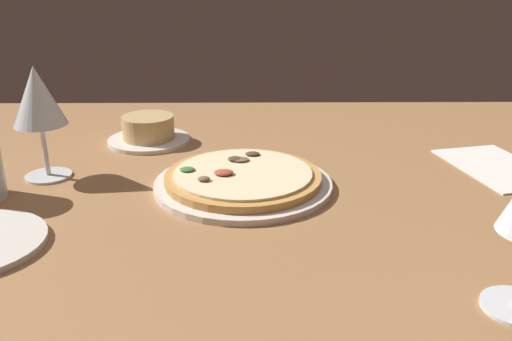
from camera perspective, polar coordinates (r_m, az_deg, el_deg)
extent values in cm
cube|color=#996B42|center=(85.48, 1.35, -3.26)|extent=(150.00, 110.00, 4.00)
cylinder|color=silver|center=(85.52, -1.35, -1.43)|extent=(27.69, 27.69, 1.00)
cylinder|color=#C68C47|center=(85.11, -1.35, -0.74)|extent=(24.31, 24.31, 1.20)
cylinder|color=beige|center=(84.81, -1.36, -0.24)|extent=(21.44, 21.44, 0.40)
ellipsoid|color=brown|center=(89.24, -1.66, 1.16)|extent=(2.88, 2.37, 0.47)
ellipsoid|color=#387033|center=(85.70, -7.16, 0.13)|extent=(2.32, 2.09, 0.45)
ellipsoid|color=#4C3828|center=(91.79, -0.37, 1.77)|extent=(2.42, 1.92, 0.52)
ellipsoid|color=#AD4733|center=(83.91, -3.37, -0.12)|extent=(2.97, 2.36, 0.68)
ellipsoid|color=#4C3828|center=(89.37, -2.20, 1.23)|extent=(2.36, 2.11, 0.59)
ellipsoid|color=brown|center=(81.46, -5.44, -0.85)|extent=(1.86, 1.48, 0.68)
cylinder|color=silver|center=(108.66, -11.03, 3.11)|extent=(15.77, 15.77, 0.80)
cylinder|color=tan|center=(107.90, -11.13, 4.43)|extent=(9.91, 9.91, 4.43)
cylinder|color=silver|center=(95.83, -20.72, -0.50)|extent=(7.38, 7.38, 0.40)
cylinder|color=silver|center=(94.39, -21.06, 1.99)|extent=(0.80, 0.80, 8.44)
cone|color=silver|center=(92.08, -21.78, 7.22)|extent=(8.27, 8.27, 9.33)
cube|color=white|center=(102.04, 23.81, 0.31)|extent=(17.34, 23.18, 0.30)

